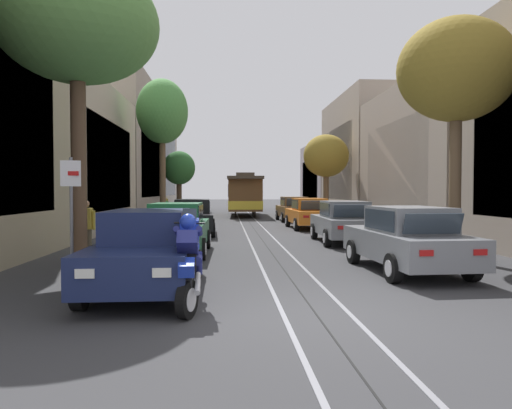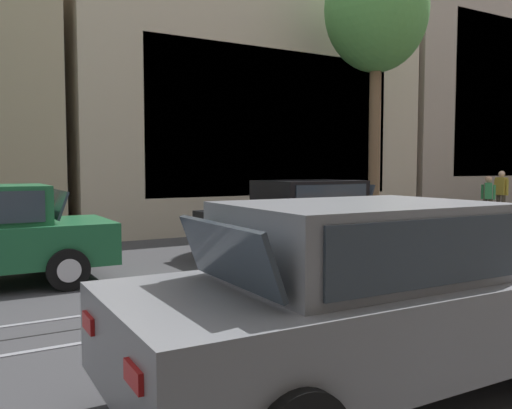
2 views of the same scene
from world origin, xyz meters
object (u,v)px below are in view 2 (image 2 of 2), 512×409
Objects in this scene: parked_car_grey_second_right at (369,297)px; street_tree_kerb_left_second at (377,12)px; pedestrian_crossing_far at (488,196)px; parked_car_black_mid_left at (305,217)px; pedestrian_on_right_pavement at (501,192)px.

parked_car_grey_second_right is 11.79m from street_tree_kerb_left_second.
parked_car_grey_second_right is 0.57× the size of street_tree_kerb_left_second.
street_tree_kerb_left_second is 4.98× the size of pedestrian_crossing_far.
parked_car_black_mid_left is 6.91m from parked_car_grey_second_right.
parked_car_black_mid_left is 6.61m from street_tree_kerb_left_second.
street_tree_kerb_left_second is 7.83m from pedestrian_crossing_far.
parked_car_grey_second_right is at bearing -43.10° from street_tree_kerb_left_second.
parked_car_grey_second_right is 15.55m from pedestrian_crossing_far.
parked_car_black_mid_left is at bearing -75.65° from pedestrian_on_right_pavement.
pedestrian_on_right_pavement is 1.11× the size of pedestrian_crossing_far.
pedestrian_on_right_pavement reaches higher than parked_car_grey_second_right.
street_tree_kerb_left_second is at bearing -83.28° from pedestrian_crossing_far.
pedestrian_crossing_far is (-2.51, 9.49, 0.08)m from parked_car_black_mid_left.
parked_car_grey_second_right reaches higher than pedestrian_crossing_far.
parked_car_black_mid_left is 2.54× the size of pedestrian_on_right_pavement.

